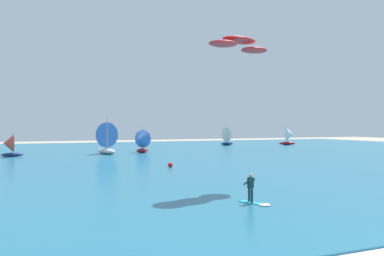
{
  "coord_description": "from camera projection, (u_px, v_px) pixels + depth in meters",
  "views": [
    {
      "loc": [
        -7.01,
        -4.78,
        4.51
      ],
      "look_at": [
        1.2,
        15.72,
        4.36
      ],
      "focal_mm": 35.03,
      "sensor_mm": 36.0,
      "label": 1
    }
  ],
  "objects": [
    {
      "name": "ocean",
      "position": [
        95.0,
        157.0,
        53.79
      ],
      "size": [
        160.0,
        90.0,
        0.1
      ],
      "primitive_type": "cube",
      "color": "#236B89",
      "rests_on": "ground"
    },
    {
      "name": "sailboat_far_right",
      "position": [
        141.0,
        141.0,
        61.05
      ],
      "size": [
        3.62,
        3.71,
        4.15
      ],
      "color": "maroon",
      "rests_on": "ocean"
    },
    {
      "name": "sailboat_near_shore",
      "position": [
        9.0,
        145.0,
        52.93
      ],
      "size": [
        3.1,
        2.68,
        3.52
      ],
      "color": "navy",
      "rests_on": "ocean"
    },
    {
      "name": "sailboat_heeled_over",
      "position": [
        289.0,
        136.0,
        86.15
      ],
      "size": [
        3.94,
        3.53,
        4.44
      ],
      "color": "maroon",
      "rests_on": "ocean"
    },
    {
      "name": "kitesurfer",
      "position": [
        253.0,
        193.0,
        21.15
      ],
      "size": [
        1.3,
        2.02,
        1.67
      ],
      "color": "#26B2CC",
      "rests_on": "ocean"
    },
    {
      "name": "marker_buoy",
      "position": [
        170.0,
        165.0,
        39.39
      ],
      "size": [
        0.52,
        0.52,
        0.52
      ],
      "primitive_type": "sphere",
      "color": "red",
      "rests_on": "ocean"
    },
    {
      "name": "kite",
      "position": [
        239.0,
        44.0,
        27.48
      ],
      "size": [
        5.95,
        3.65,
        0.86
      ],
      "color": "red"
    },
    {
      "name": "sailboat_mid_right",
      "position": [
        104.0,
        138.0,
        58.37
      ],
      "size": [
        4.37,
        4.91,
        5.51
      ],
      "color": "silver",
      "rests_on": "ocean"
    },
    {
      "name": "sailboat_center_horizon",
      "position": [
        229.0,
        136.0,
        84.8
      ],
      "size": [
        3.85,
        3.42,
        4.32
      ],
      "color": "navy",
      "rests_on": "ocean"
    }
  ]
}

